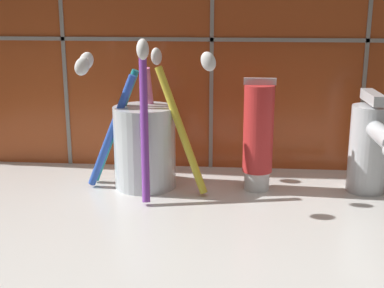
% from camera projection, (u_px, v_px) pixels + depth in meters
% --- Properties ---
extents(sink_counter, '(0.79, 0.36, 0.02)m').
position_uv_depth(sink_counter, '(185.00, 224.00, 0.57)').
color(sink_counter, silver).
rests_on(sink_counter, ground).
extents(toothbrush_cup, '(0.17, 0.14, 0.19)m').
position_uv_depth(toothbrush_cup, '(144.00, 142.00, 0.65)').
color(toothbrush_cup, silver).
rests_on(toothbrush_cup, sink_counter).
extents(toothpaste_tube, '(0.04, 0.04, 0.14)m').
position_uv_depth(toothpaste_tube, '(258.00, 136.00, 0.63)').
color(toothpaste_tube, white).
rests_on(toothpaste_tube, sink_counter).
extents(sink_faucet, '(0.05, 0.12, 0.12)m').
position_uv_depth(sink_faucet, '(370.00, 145.00, 0.62)').
color(sink_faucet, silver).
rests_on(sink_faucet, sink_counter).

